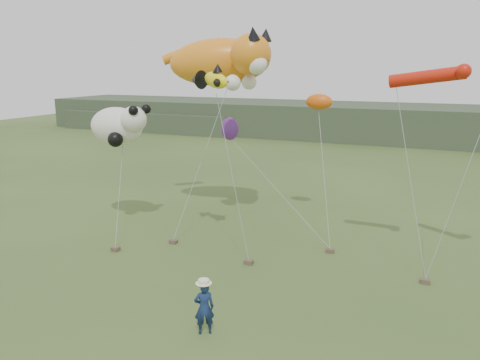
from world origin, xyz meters
TOP-DOWN VIEW (x-y plane):
  - ground at (0.00, 0.00)m, footprint 120.00×120.00m
  - headland at (-3.11, 44.69)m, footprint 90.00×13.00m
  - festival_attendant at (0.09, -1.27)m, footprint 0.77×0.71m
  - sandbag_anchors at (-0.74, 5.03)m, footprint 13.80×4.04m
  - cat_kite at (-4.17, 9.71)m, footprint 7.25×4.22m
  - fish_kite at (-2.95, 5.30)m, footprint 2.27×1.48m
  - panda_kite at (-8.83, 6.57)m, footprint 3.49×2.25m
  - misc_kites at (-1.64, 10.80)m, footprint 5.70×2.46m

SIDE VIEW (x-z plane):
  - ground at x=0.00m, z-range 0.00..0.00m
  - sandbag_anchors at x=-0.74m, z-range 0.00..0.19m
  - festival_attendant at x=0.09m, z-range 0.00..1.77m
  - headland at x=-3.11m, z-range -0.08..3.92m
  - panda_kite at x=-8.83m, z-range 4.33..6.49m
  - misc_kites at x=-1.64m, z-range 4.63..7.14m
  - fish_kite at x=-2.95m, z-range 7.26..8.41m
  - cat_kite at x=-4.17m, z-range 7.11..10.20m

